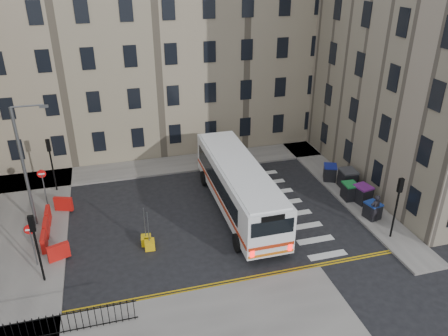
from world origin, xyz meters
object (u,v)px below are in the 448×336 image
bus (238,185)px  wheelie_bin_c (350,191)px  wheelie_bin_b (363,194)px  bollard_yellow (146,240)px  wheelie_bin_d (348,179)px  wheelie_bin_e (330,172)px  streetlamp (24,167)px  wheelie_bin_a (372,210)px  bollard_chevron (150,245)px  pedestrian (375,208)px

bus → wheelie_bin_c: size_ratio=10.29×
wheelie_bin_b → wheelie_bin_c: 0.92m
wheelie_bin_b → bollard_yellow: (-15.40, -0.76, -0.50)m
bus → wheelie_bin_d: bearing=4.2°
bus → wheelie_bin_e: bearing=14.7°
bus → wheelie_bin_c: 8.28m
streetlamp → wheelie_bin_b: size_ratio=6.08×
streetlamp → bollard_yellow: size_ratio=13.57×
wheelie_bin_a → wheelie_bin_b: (0.47, 2.00, 0.08)m
wheelie_bin_d → bollard_chevron: bearing=-163.3°
bollard_yellow → wheelie_bin_d: bearing=11.0°
streetlamp → wheelie_bin_b: 22.66m
bus → wheelie_bin_b: size_ratio=9.46×
pedestrian → wheelie_bin_c: bearing=-89.7°
wheelie_bin_d → bollard_yellow: (-15.50, -3.01, -0.58)m
streetlamp → bollard_yellow: 8.82m
wheelie_bin_b → bollard_chevron: size_ratio=2.23×
streetlamp → bollard_chevron: (6.89, -4.52, -4.04)m
streetlamp → wheelie_bin_d: 22.53m
wheelie_bin_e → wheelie_bin_a: bearing=-64.7°
wheelie_bin_b → wheelie_bin_c: wheelie_bin_b is taller
wheelie_bin_e → streetlamp: bearing=-154.4°
pedestrian → wheelie_bin_a: bearing=-109.1°
wheelie_bin_c → wheelie_bin_e: size_ratio=0.87×
streetlamp → wheelie_bin_a: size_ratio=6.90×
streetlamp → bus: streetlamp is taller
wheelie_bin_c → wheelie_bin_e: (0.05, 3.09, -0.00)m
wheelie_bin_b → wheelie_bin_e: (-0.58, 3.76, -0.03)m
streetlamp → pedestrian: streetlamp is taller
wheelie_bin_d → wheelie_bin_b: bearing=-88.8°
streetlamp → bollard_chevron: streetlamp is taller
bollard_chevron → wheelie_bin_a: bearing=-2.8°
streetlamp → wheelie_bin_c: size_ratio=6.62×
wheelie_bin_e → pedestrian: bearing=-66.2°
wheelie_bin_a → bollard_chevron: (-14.78, 0.72, -0.42)m
bus → pedestrian: bus is taller
wheelie_bin_b → wheelie_bin_c: size_ratio=1.09×
wheelie_bin_d → bus: bearing=-172.0°
wheelie_bin_a → bollard_yellow: bearing=163.2°
wheelie_bin_b → wheelie_bin_e: wheelie_bin_b is taller
bus → wheelie_bin_b: bearing=-10.4°
wheelie_bin_a → wheelie_bin_e: (-0.11, 5.77, 0.05)m
wheelie_bin_c → pedestrian: size_ratio=0.62×
wheelie_bin_b → bus: bearing=158.7°
pedestrian → wheelie_bin_d: bearing=-98.6°
wheelie_bin_b → wheelie_bin_e: 3.81m
bus → wheelie_bin_a: size_ratio=10.73×
wheelie_bin_b → wheelie_bin_d: size_ratio=0.92×
bus → wheelie_bin_e: bus is taller
wheelie_bin_d → wheelie_bin_e: (-0.67, 1.51, -0.11)m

